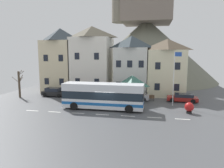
% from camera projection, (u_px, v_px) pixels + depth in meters
% --- Properties ---
extents(ground_plane, '(40.00, 60.00, 0.07)m').
position_uv_depth(ground_plane, '(105.00, 111.00, 26.20)').
color(ground_plane, '#4B4C50').
extents(townhouse_00, '(5.55, 6.23, 11.59)m').
position_uv_depth(townhouse_00, '(61.00, 60.00, 39.19)').
color(townhouse_00, beige).
rests_on(townhouse_00, ground_plane).
extents(townhouse_01, '(6.74, 6.40, 11.85)m').
position_uv_depth(townhouse_01, '(92.00, 60.00, 38.13)').
color(townhouse_01, silver).
rests_on(townhouse_01, ground_plane).
extents(townhouse_02, '(5.45, 5.09, 10.03)m').
position_uv_depth(townhouse_02, '(131.00, 65.00, 36.27)').
color(townhouse_02, silver).
rests_on(townhouse_02, ground_plane).
extents(townhouse_03, '(5.95, 5.24, 9.45)m').
position_uv_depth(townhouse_03, '(166.00, 68.00, 35.27)').
color(townhouse_03, beige).
rests_on(townhouse_03, ground_plane).
extents(hilltop_castle, '(35.61, 35.61, 22.35)m').
position_uv_depth(hilltop_castle, '(146.00, 48.00, 55.43)').
color(hilltop_castle, '#616254').
rests_on(hilltop_castle, ground_plane).
extents(transit_bus, '(10.35, 2.72, 3.32)m').
position_uv_depth(transit_bus, '(103.00, 96.00, 26.89)').
color(transit_bus, silver).
rests_on(transit_bus, ground_plane).
extents(bus_shelter, '(3.60, 3.60, 3.98)m').
position_uv_depth(bus_shelter, '(132.00, 81.00, 30.29)').
color(bus_shelter, '#473D33').
rests_on(bus_shelter, ground_plane).
extents(parked_car_00, '(4.48, 2.13, 1.20)m').
position_uv_depth(parked_car_00, '(183.00, 98.00, 31.11)').
color(parked_car_00, maroon).
rests_on(parked_car_00, ground_plane).
extents(parked_car_01, '(4.26, 2.14, 1.39)m').
position_uv_depth(parked_car_01, '(136.00, 95.00, 32.40)').
color(parked_car_01, silver).
rests_on(parked_car_01, ground_plane).
extents(parked_car_02, '(4.02, 2.08, 1.41)m').
position_uv_depth(parked_car_02, '(54.00, 92.00, 35.11)').
color(parked_car_02, black).
rests_on(parked_car_02, ground_plane).
extents(parked_car_03, '(4.28, 2.04, 1.23)m').
position_uv_depth(parked_car_03, '(91.00, 94.00, 34.03)').
color(parked_car_03, maroon).
rests_on(parked_car_03, ground_plane).
extents(pedestrian_00, '(0.36, 0.36, 1.46)m').
position_uv_depth(pedestrian_00, '(139.00, 101.00, 27.84)').
color(pedestrian_00, '#2D2D38').
rests_on(pedestrian_00, ground_plane).
extents(pedestrian_01, '(0.29, 0.31, 1.63)m').
position_uv_depth(pedestrian_01, '(132.00, 100.00, 28.30)').
color(pedestrian_01, '#2D2D38').
rests_on(pedestrian_01, ground_plane).
extents(public_bench, '(1.53, 0.48, 0.87)m').
position_uv_depth(public_bench, '(149.00, 98.00, 31.79)').
color(public_bench, brown).
rests_on(public_bench, ground_plane).
extents(flagpole, '(0.95, 0.10, 7.32)m').
position_uv_depth(flagpole, '(174.00, 75.00, 28.32)').
color(flagpole, silver).
rests_on(flagpole, ground_plane).
extents(harbour_buoy, '(1.09, 1.09, 1.34)m').
position_uv_depth(harbour_buoy, '(189.00, 107.00, 25.08)').
color(harbour_buoy, black).
rests_on(harbour_buoy, ground_plane).
extents(bare_tree_00, '(2.09, 1.17, 4.44)m').
position_uv_depth(bare_tree_00, '(19.00, 84.00, 33.94)').
color(bare_tree_00, brown).
rests_on(bare_tree_00, ground_plane).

